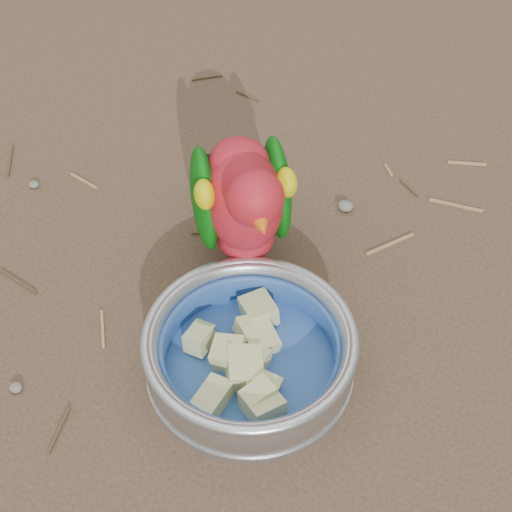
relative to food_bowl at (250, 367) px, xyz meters
The scene contains 6 objects.
ground 0.08m from the food_bowl, 168.58° to the right, with size 60.00×60.00×0.00m, color #4F382A.
food_bowl is the anchor object (origin of this frame).
bowl_wall 0.03m from the food_bowl, ahead, with size 0.22×0.22×0.04m, color #B2B2BA, non-canonical shape.
fruit_wedges 0.02m from the food_bowl, ahead, with size 0.13×0.13×0.03m, color #C2BF81, non-canonical shape.
lory_parrot 0.17m from the food_bowl, 121.94° to the left, with size 0.11×0.23×0.18m, color #AA1621, non-canonical shape.
ground_debris 0.04m from the food_bowl, 150.54° to the left, with size 0.90×0.80×0.01m, color #99784A, non-canonical shape.
Camera 1 is at (0.31, -0.39, 0.68)m, focal length 55.00 mm.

